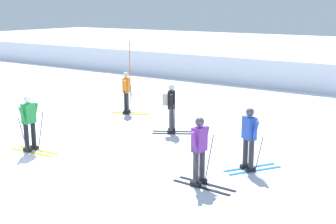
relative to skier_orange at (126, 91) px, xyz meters
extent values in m
plane|color=silver|center=(2.54, -6.00, -0.92)|extent=(120.00, 120.00, 0.00)
cube|color=silver|center=(2.54, 13.41, -0.16)|extent=(80.00, 9.18, 1.51)
cube|color=gold|center=(0.05, 0.19, -0.91)|extent=(1.44, 0.87, 0.02)
cube|color=gold|center=(0.19, -0.05, -0.91)|extent=(1.44, 0.87, 0.02)
cube|color=black|center=(-0.08, 0.12, -0.85)|extent=(0.29, 0.23, 0.10)
cube|color=black|center=(0.06, -0.13, -0.85)|extent=(0.29, 0.23, 0.10)
cylinder|color=black|center=(-0.08, 0.12, -0.37)|extent=(0.14, 0.14, 0.85)
cylinder|color=black|center=(0.06, -0.13, -0.37)|extent=(0.14, 0.14, 0.85)
cube|color=orange|center=(-0.01, 0.00, 0.25)|extent=(0.40, 0.45, 0.60)
cylinder|color=orange|center=(-0.11, 0.22, 0.24)|extent=(0.20, 0.27, 0.55)
cylinder|color=orange|center=(0.13, -0.21, 0.24)|extent=(0.20, 0.27, 0.55)
sphere|color=silver|center=(-0.01, 0.00, 0.68)|extent=(0.22, 0.22, 0.22)
cylinder|color=#38383D|center=(-0.09, 0.34, -0.38)|extent=(0.18, 0.30, 1.07)
cylinder|color=#38383D|center=(0.24, -0.25, -0.38)|extent=(0.18, 0.30, 1.07)
cube|color=black|center=(6.51, -4.76, -0.91)|extent=(1.60, 0.14, 0.02)
cube|color=black|center=(6.51, -5.04, -0.91)|extent=(1.60, 0.14, 0.02)
cube|color=black|center=(6.36, -4.76, -0.85)|extent=(0.26, 0.13, 0.10)
cube|color=black|center=(6.36, -5.04, -0.85)|extent=(0.26, 0.13, 0.10)
cylinder|color=#38333D|center=(6.36, -4.76, -0.37)|extent=(0.14, 0.14, 0.85)
cylinder|color=#38333D|center=(6.36, -5.04, -0.37)|extent=(0.14, 0.14, 0.85)
cube|color=purple|center=(6.36, -4.90, 0.25)|extent=(0.25, 0.39, 0.60)
cylinder|color=purple|center=(6.39, -4.65, 0.24)|extent=(0.10, 0.26, 0.55)
cylinder|color=purple|center=(6.37, -5.15, 0.24)|extent=(0.10, 0.26, 0.55)
sphere|color=#4C4C56|center=(6.36, -4.90, 0.68)|extent=(0.22, 0.22, 0.22)
cylinder|color=#38383D|center=(6.47, -4.60, -0.33)|extent=(0.04, 0.40, 1.19)
cylinder|color=#38383D|center=(6.45, -5.20, -0.33)|extent=(0.04, 0.40, 1.19)
cube|color=black|center=(3.19, -1.17, -0.91)|extent=(1.42, 0.90, 0.02)
cube|color=black|center=(3.34, -1.41, -0.91)|extent=(1.42, 0.90, 0.02)
cube|color=black|center=(3.06, -1.25, -0.85)|extent=(0.28, 0.24, 0.10)
cube|color=black|center=(3.21, -1.49, -0.85)|extent=(0.28, 0.24, 0.10)
cylinder|color=#38333D|center=(3.06, -1.25, -0.37)|extent=(0.14, 0.14, 0.85)
cylinder|color=#38333D|center=(3.21, -1.49, -0.37)|extent=(0.14, 0.14, 0.85)
cube|color=black|center=(3.14, -1.37, 0.25)|extent=(0.40, 0.45, 0.60)
cylinder|color=black|center=(3.02, -1.14, 0.24)|extent=(0.21, 0.27, 0.55)
cylinder|color=black|center=(3.28, -1.57, 0.24)|extent=(0.21, 0.27, 0.55)
sphere|color=silver|center=(3.14, -1.37, 0.68)|extent=(0.22, 0.22, 0.22)
cylinder|color=#38383D|center=(3.07, -1.07, -0.37)|extent=(0.24, 0.38, 1.11)
cylinder|color=#38383D|center=(3.37, -1.56, -0.37)|extent=(0.24, 0.38, 1.11)
cube|color=#B7B2A3|center=(2.96, -1.47, 0.27)|extent=(0.30, 0.33, 0.40)
cube|color=#237AC6|center=(6.87, -3.06, -0.91)|extent=(0.93, 1.40, 0.02)
cube|color=#237AC6|center=(7.11, -3.21, -0.91)|extent=(0.93, 1.40, 0.02)
cube|color=black|center=(6.79, -3.19, -0.85)|extent=(0.24, 0.28, 0.10)
cube|color=black|center=(7.03, -3.34, -0.85)|extent=(0.24, 0.28, 0.10)
cylinder|color=#2D2D33|center=(6.79, -3.19, -0.37)|extent=(0.14, 0.14, 0.85)
cylinder|color=#2D2D33|center=(7.03, -3.34, -0.37)|extent=(0.14, 0.14, 0.85)
cube|color=#284CB7|center=(6.91, -3.27, 0.25)|extent=(0.45, 0.41, 0.60)
cylinder|color=#284CB7|center=(6.71, -3.12, 0.24)|extent=(0.26, 0.21, 0.55)
cylinder|color=#284CB7|center=(7.13, -3.38, 0.24)|extent=(0.26, 0.21, 0.55)
sphere|color=#4C4C56|center=(6.91, -3.27, 0.68)|extent=(0.22, 0.22, 0.22)
cylinder|color=#38383D|center=(6.67, -3.00, -0.39)|extent=(0.28, 0.19, 1.06)
cylinder|color=#38383D|center=(7.26, -3.37, -0.39)|extent=(0.28, 0.19, 1.06)
cube|color=gold|center=(0.91, -5.32, -0.91)|extent=(1.60, 0.23, 0.02)
cube|color=gold|center=(0.93, -5.60, -0.91)|extent=(1.60, 0.23, 0.02)
cube|color=black|center=(0.76, -5.33, -0.85)|extent=(0.27, 0.14, 0.10)
cube|color=black|center=(0.78, -5.61, -0.85)|extent=(0.27, 0.14, 0.10)
cylinder|color=black|center=(0.76, -5.33, -0.37)|extent=(0.14, 0.14, 0.85)
cylinder|color=black|center=(0.78, -5.61, -0.37)|extent=(0.14, 0.14, 0.85)
cube|color=#23843D|center=(0.77, -5.47, 0.25)|extent=(0.27, 0.40, 0.60)
cylinder|color=#23843D|center=(0.77, -5.22, 0.24)|extent=(0.11, 0.26, 0.55)
cylinder|color=#23843D|center=(0.81, -5.72, 0.24)|extent=(0.11, 0.26, 0.55)
sphere|color=silver|center=(0.77, -5.47, 0.68)|extent=(0.22, 0.22, 0.22)
cylinder|color=#38383D|center=(0.84, -5.11, -0.34)|extent=(0.05, 0.30, 1.15)
cylinder|color=#38383D|center=(0.90, -5.82, -0.34)|extent=(0.05, 0.30, 1.15)
cylinder|color=#C65614|center=(-3.06, 3.96, 0.38)|extent=(0.04, 0.04, 2.59)
camera|label=1|loc=(11.77, -14.03, 3.39)|focal=49.04mm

